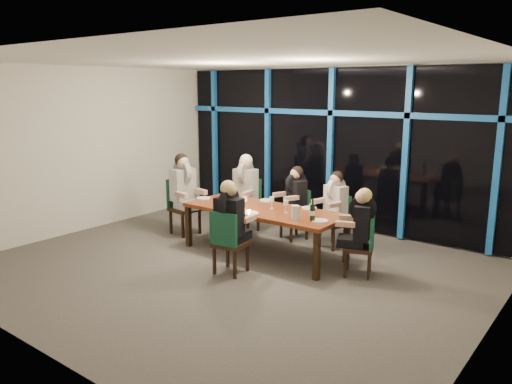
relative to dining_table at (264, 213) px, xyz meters
The scene contains 29 objects.
room 1.56m from the dining_table, 90.00° to the right, with size 7.04×7.00×3.02m.
window_wall 2.30m from the dining_table, 89.70° to the left, with size 6.86×0.43×2.94m.
dining_table is the anchor object (origin of this frame).
chair_far_left 1.34m from the dining_table, 139.87° to the left, with size 0.50×0.50×0.98m.
chair_far_mid 1.08m from the dining_table, 92.09° to the left, with size 0.54×0.54×0.88m.
chair_far_right 1.30m from the dining_table, 55.37° to the left, with size 0.50×0.50×0.87m.
chair_end_left 1.90m from the dining_table, behind, with size 0.53×0.53×1.00m.
chair_end_right 1.70m from the dining_table, ahead, with size 0.52×0.52×0.86m.
chair_near_mid 1.05m from the dining_table, 82.66° to the right, with size 0.48×0.48×0.93m.
diner_far_left 1.30m from the dining_table, 142.45° to the left, with size 0.52×0.64×0.96m.
diner_far_mid 1.01m from the dining_table, 93.93° to the left, with size 0.55×0.60×0.86m.
diner_far_right 1.23m from the dining_table, 54.20° to the left, with size 0.50×0.59×0.85m.
diner_end_left 1.83m from the dining_table, behind, with size 0.66×0.54×0.98m.
diner_end_right 1.62m from the dining_table, ahead, with size 0.59×0.53×0.84m.
diner_near_mid 0.98m from the dining_table, 82.68° to the right, with size 0.49×0.61×0.91m.
plate_far_left 0.98m from the dining_table, 167.15° to the left, with size 0.24×0.24×0.01m, color white.
plate_far_mid 0.56m from the dining_table, 121.48° to the left, with size 0.24×0.24×0.01m, color white.
plate_far_right 0.72m from the dining_table, 38.15° to the left, with size 0.24×0.24×0.01m, color white.
plate_end_left 1.25m from the dining_table, behind, with size 0.24×0.24×0.01m, color white.
plate_end_right 1.10m from the dining_table, ahead, with size 0.24×0.24×0.01m, color white.
plate_near_mid 0.40m from the dining_table, 82.93° to the right, with size 0.24×0.24×0.01m, color white.
wine_bottle 1.03m from the dining_table, 10.13° to the right, with size 0.08×0.08×0.33m.
water_pitcher 0.82m from the dining_table, 19.02° to the right, with size 0.13×0.12×0.21m.
tea_light 0.33m from the dining_table, 100.07° to the right, with size 0.05×0.05×0.03m, color #FFA64C.
wine_glass_a 0.37m from the dining_table, 142.40° to the right, with size 0.07×0.07×0.19m.
wine_glass_b 0.24m from the dining_table, 34.62° to the left, with size 0.07×0.07×0.19m.
wine_glass_c 0.47m from the dining_table, ahead, with size 0.07×0.07×0.19m.
wine_glass_d 0.64m from the dining_table, behind, with size 0.07×0.07×0.19m.
wine_glass_e 0.87m from the dining_table, ahead, with size 0.07×0.07×0.18m.
Camera 1 is at (4.55, -5.33, 2.63)m, focal length 35.00 mm.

